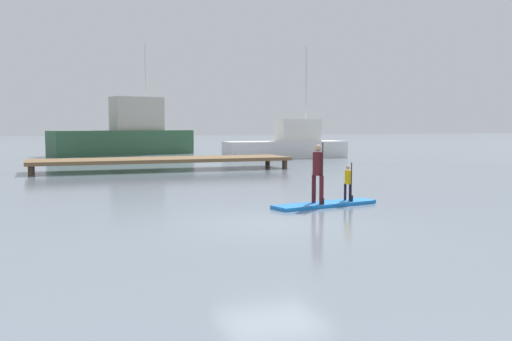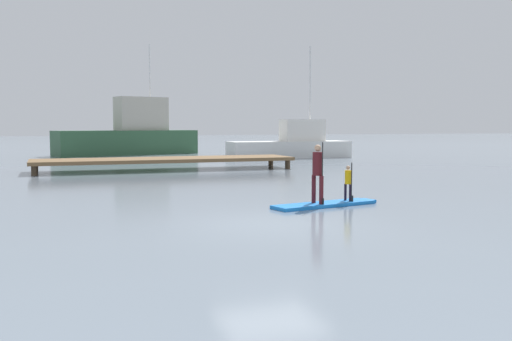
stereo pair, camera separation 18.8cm
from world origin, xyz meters
name	(u,v)px [view 1 (the left image)]	position (x,y,z in m)	size (l,w,h in m)	color
ground_plane	(272,223)	(0.00, 0.00, 0.00)	(240.00, 240.00, 0.00)	slate
paddleboard_near	(326,204)	(2.61, 2.22, 0.05)	(3.52, 1.44, 0.10)	blue
paddler_adult	(318,170)	(2.29, 2.15, 1.08)	(0.36, 0.52, 1.78)	#4C1419
paddler_child_solo	(348,181)	(3.42, 2.38, 0.69)	(0.22, 0.38, 1.16)	black
fishing_boat_white_large	(127,135)	(1.28, 34.28, 1.56)	(11.74, 5.68, 8.91)	#2D5638
motor_boat_small_navy	(288,145)	(11.67, 25.66, 0.94)	(8.93, 2.70, 8.09)	silver
floating_dock	(163,160)	(0.78, 17.28, 0.55)	(13.50, 3.12, 0.64)	brown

